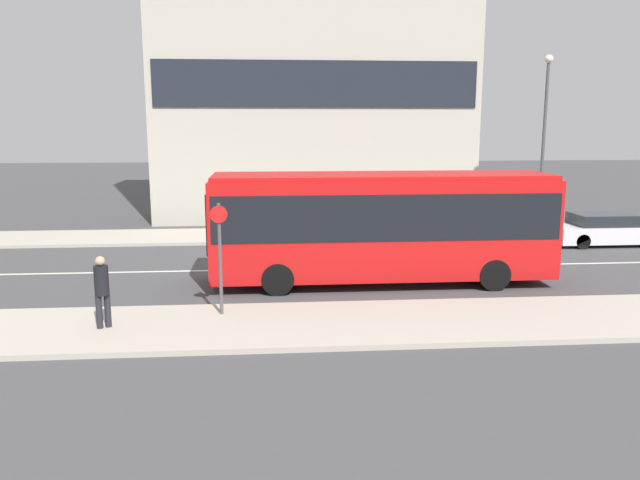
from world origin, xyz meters
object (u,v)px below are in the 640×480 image
at_px(parked_car_0, 605,230).
at_px(street_lamp, 544,128).
at_px(city_bus, 381,221).
at_px(bus_stop_sign, 220,251).
at_px(pedestrian_near_stop, 102,287).

xyz_separation_m(parked_car_0, street_lamp, (-2.08, 1.76, 4.12)).
relative_size(city_bus, street_lamp, 1.38).
height_order(city_bus, street_lamp, street_lamp).
distance_m(city_bus, bus_stop_sign, 5.79).
relative_size(bus_stop_sign, street_lamp, 0.38).
xyz_separation_m(city_bus, street_lamp, (8.32, 7.23, 2.76)).
bearing_deg(street_lamp, pedestrian_near_stop, -144.12).
height_order(parked_car_0, street_lamp, street_lamp).
bearing_deg(parked_car_0, bus_stop_sign, -149.80).
xyz_separation_m(parked_car_0, bus_stop_sign, (-15.13, -8.81, 1.18)).
bearing_deg(street_lamp, city_bus, -139.00).
bearing_deg(pedestrian_near_stop, city_bus, -177.47).
distance_m(parked_car_0, bus_stop_sign, 17.55).
bearing_deg(bus_stop_sign, parked_car_0, 30.20).
xyz_separation_m(pedestrian_near_stop, bus_stop_sign, (2.75, 0.85, 0.67)).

